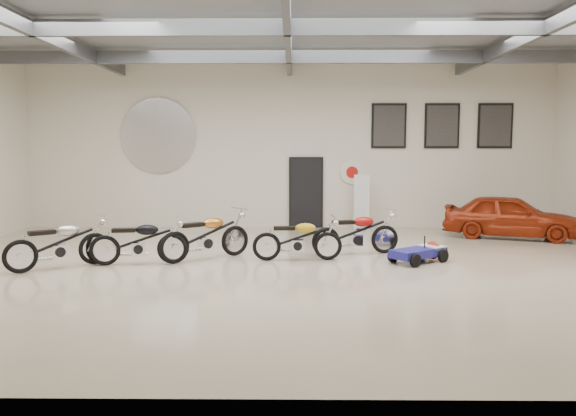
{
  "coord_description": "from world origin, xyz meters",
  "views": [
    {
      "loc": [
        0.13,
        -11.18,
        2.4
      ],
      "look_at": [
        0.0,
        1.2,
        1.1
      ],
      "focal_mm": 35.0,
      "sensor_mm": 36.0,
      "label": 1
    }
  ],
  "objects_px": {
    "motorcycle_red": "(356,232)",
    "go_kart": "(423,249)",
    "motorcycle_silver": "(58,243)",
    "motorcycle_gold": "(206,235)",
    "banner_stand": "(362,201)",
    "vintage_car": "(510,216)",
    "motorcycle_yellow": "(297,238)",
    "motorcycle_black": "(139,240)"
  },
  "relations": [
    {
      "from": "motorcycle_red",
      "to": "go_kart",
      "type": "relative_size",
      "value": 1.3
    },
    {
      "from": "motorcycle_silver",
      "to": "motorcycle_gold",
      "type": "bearing_deg",
      "value": -18.91
    },
    {
      "from": "banner_stand",
      "to": "motorcycle_silver",
      "type": "xyz_separation_m",
      "value": [
        -6.76,
        -5.6,
        -0.33
      ]
    },
    {
      "from": "motorcycle_red",
      "to": "vintage_car",
      "type": "bearing_deg",
      "value": 15.68
    },
    {
      "from": "motorcycle_silver",
      "to": "go_kart",
      "type": "bearing_deg",
      "value": -31.99
    },
    {
      "from": "motorcycle_red",
      "to": "vintage_car",
      "type": "height_order",
      "value": "vintage_car"
    },
    {
      "from": "motorcycle_yellow",
      "to": "go_kart",
      "type": "relative_size",
      "value": 1.22
    },
    {
      "from": "banner_stand",
      "to": "motorcycle_silver",
      "type": "bearing_deg",
      "value": -125.86
    },
    {
      "from": "vintage_car",
      "to": "motorcycle_silver",
      "type": "bearing_deg",
      "value": 131.31
    },
    {
      "from": "vintage_car",
      "to": "motorcycle_black",
      "type": "bearing_deg",
      "value": 132.18
    },
    {
      "from": "motorcycle_gold",
      "to": "motorcycle_yellow",
      "type": "relative_size",
      "value": 1.11
    },
    {
      "from": "motorcycle_gold",
      "to": "go_kart",
      "type": "xyz_separation_m",
      "value": [
        4.68,
        -0.19,
        -0.27
      ]
    },
    {
      "from": "motorcycle_silver",
      "to": "motorcycle_red",
      "type": "relative_size",
      "value": 1.01
    },
    {
      "from": "motorcycle_black",
      "to": "motorcycle_gold",
      "type": "distance_m",
      "value": 1.42
    },
    {
      "from": "motorcycle_silver",
      "to": "motorcycle_red",
      "type": "distance_m",
      "value": 6.34
    },
    {
      "from": "motorcycle_silver",
      "to": "motorcycle_red",
      "type": "bearing_deg",
      "value": -23.64
    },
    {
      "from": "vintage_car",
      "to": "motorcycle_yellow",
      "type": "bearing_deg",
      "value": 139.11
    },
    {
      "from": "motorcycle_red",
      "to": "go_kart",
      "type": "height_order",
      "value": "motorcycle_red"
    },
    {
      "from": "motorcycle_black",
      "to": "vintage_car",
      "type": "distance_m",
      "value": 9.82
    },
    {
      "from": "motorcycle_black",
      "to": "motorcycle_silver",
      "type": "bearing_deg",
      "value": -172.81
    },
    {
      "from": "vintage_car",
      "to": "banner_stand",
      "type": "bearing_deg",
      "value": 88.86
    },
    {
      "from": "motorcycle_red",
      "to": "vintage_car",
      "type": "distance_m",
      "value": 5.13
    },
    {
      "from": "motorcycle_red",
      "to": "go_kart",
      "type": "distance_m",
      "value": 1.58
    },
    {
      "from": "banner_stand",
      "to": "vintage_car",
      "type": "height_order",
      "value": "banner_stand"
    },
    {
      "from": "motorcycle_gold",
      "to": "motorcycle_yellow",
      "type": "height_order",
      "value": "motorcycle_gold"
    },
    {
      "from": "motorcycle_silver",
      "to": "motorcycle_yellow",
      "type": "height_order",
      "value": "motorcycle_silver"
    },
    {
      "from": "motorcycle_silver",
      "to": "motorcycle_yellow",
      "type": "relative_size",
      "value": 1.08
    },
    {
      "from": "motorcycle_red",
      "to": "motorcycle_silver",
      "type": "bearing_deg",
      "value": -179.54
    },
    {
      "from": "motorcycle_gold",
      "to": "go_kart",
      "type": "relative_size",
      "value": 1.36
    },
    {
      "from": "banner_stand",
      "to": "motorcycle_silver",
      "type": "height_order",
      "value": "banner_stand"
    },
    {
      "from": "motorcycle_gold",
      "to": "banner_stand",
      "type": "bearing_deg",
      "value": 12.4
    },
    {
      "from": "go_kart",
      "to": "vintage_car",
      "type": "height_order",
      "value": "vintage_car"
    },
    {
      "from": "motorcycle_black",
      "to": "motorcycle_gold",
      "type": "xyz_separation_m",
      "value": [
        1.31,
        0.55,
        0.04
      ]
    },
    {
      "from": "banner_stand",
      "to": "go_kart",
      "type": "distance_m",
      "value": 4.9
    },
    {
      "from": "motorcycle_black",
      "to": "motorcycle_yellow",
      "type": "xyz_separation_m",
      "value": [
        3.31,
        0.48,
        -0.02
      ]
    },
    {
      "from": "motorcycle_gold",
      "to": "vintage_car",
      "type": "relative_size",
      "value": 0.61
    },
    {
      "from": "banner_stand",
      "to": "motorcycle_red",
      "type": "xyz_separation_m",
      "value": [
        -0.61,
        -4.03,
        -0.33
      ]
    },
    {
      "from": "go_kart",
      "to": "vintage_car",
      "type": "xyz_separation_m",
      "value": [
        3.11,
        3.31,
        0.31
      ]
    },
    {
      "from": "motorcycle_gold",
      "to": "motorcycle_red",
      "type": "xyz_separation_m",
      "value": [
        3.33,
        0.6,
        -0.02
      ]
    },
    {
      "from": "motorcycle_gold",
      "to": "vintage_car",
      "type": "bearing_deg",
      "value": -15.27
    },
    {
      "from": "motorcycle_yellow",
      "to": "motorcycle_gold",
      "type": "bearing_deg",
      "value": 174.13
    },
    {
      "from": "motorcycle_black",
      "to": "motorcycle_gold",
      "type": "height_order",
      "value": "motorcycle_gold"
    }
  ]
}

